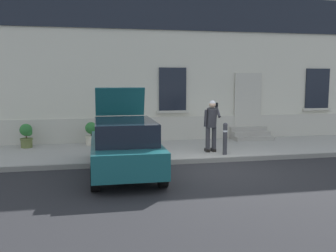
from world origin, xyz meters
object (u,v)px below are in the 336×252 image
bollard_near_person (225,137)px  person_on_phone (211,123)px  hatchback_car_teal (124,146)px  planter_cream (91,133)px  planter_olive (26,135)px

bollard_near_person → person_on_phone: (-0.31, 0.49, 0.44)m
hatchback_car_teal → person_on_phone: size_ratio=2.33×
hatchback_car_teal → bollard_near_person: size_ratio=3.90×
person_on_phone → planter_cream: 4.55m
bollard_near_person → person_on_phone: person_on_phone is taller
hatchback_car_teal → planter_cream: (-0.88, 4.07, -0.19)m
planter_cream → hatchback_car_teal: bearing=-77.8°
bollard_near_person → planter_cream: bearing=147.6°
bollard_near_person → person_on_phone: bearing=122.1°
hatchback_car_teal → planter_cream: 4.17m
bollard_near_person → person_on_phone: 0.73m
planter_cream → planter_olive: bearing=-177.8°
hatchback_car_teal → planter_cream: bearing=102.2°
hatchback_car_teal → planter_olive: (-3.16, 3.98, -0.19)m
hatchback_car_teal → person_on_phone: 3.60m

